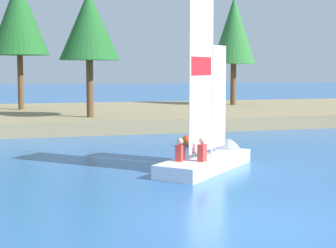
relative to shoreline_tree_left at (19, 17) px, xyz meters
The scene contains 7 objects.
ground_plane 25.29m from the shoreline_tree_left, 79.50° to the right, with size 200.00×200.00×0.00m, color #2D609E.
shore_bank 7.47m from the shoreline_tree_left, 16.81° to the right, with size 80.00×14.34×0.70m, color #897A56.
shoreline_tree_left is the anchor object (origin of this frame).
shoreline_tree_midleft 7.16m from the shoreline_tree_left, 61.92° to the right, with size 3.02×3.02×6.34m.
shoreline_tree_centre 13.94m from the shoreline_tree_left, ahead, with size 2.89×2.89×7.27m.
sailboat 19.42m from the shoreline_tree_left, 71.30° to the right, with size 4.35×4.40×6.39m.
channel_buoy 15.69m from the shoreline_tree_left, 63.64° to the right, with size 0.49×0.49×0.49m, color #E54C19.
Camera 1 is at (-4.67, -10.15, 3.19)m, focal length 59.03 mm.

